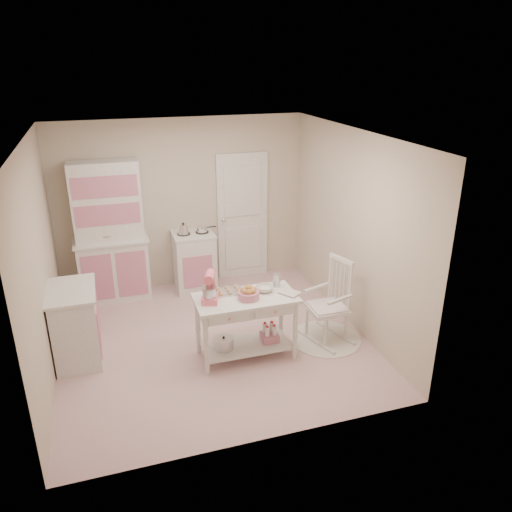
{
  "coord_description": "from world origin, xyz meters",
  "views": [
    {
      "loc": [
        -1.16,
        -5.48,
        3.43
      ],
      "look_at": [
        0.59,
        0.04,
        1.09
      ],
      "focal_mm": 35.0,
      "sensor_mm": 36.0,
      "label": 1
    }
  ],
  "objects_px": {
    "bread_basket": "(249,295)",
    "stove": "(194,261)",
    "work_table": "(246,327)",
    "stand_mixer": "(210,288)",
    "rocking_chair": "(328,301)",
    "base_cabinet": "(76,324)",
    "hutch": "(110,233)"
  },
  "relations": [
    {
      "from": "bread_basket",
      "to": "stove",
      "type": "bearing_deg",
      "value": 96.41
    },
    {
      "from": "work_table",
      "to": "bread_basket",
      "type": "height_order",
      "value": "bread_basket"
    },
    {
      "from": "work_table",
      "to": "stand_mixer",
      "type": "bearing_deg",
      "value": 177.27
    },
    {
      "from": "rocking_chair",
      "to": "bread_basket",
      "type": "relative_size",
      "value": 4.4
    },
    {
      "from": "stand_mixer",
      "to": "stove",
      "type": "bearing_deg",
      "value": 102.98
    },
    {
      "from": "stove",
      "to": "work_table",
      "type": "distance_m",
      "value": 2.08
    },
    {
      "from": "base_cabinet",
      "to": "bread_basket",
      "type": "xyz_separation_m",
      "value": [
        1.96,
        -0.62,
        0.39
      ]
    },
    {
      "from": "stand_mixer",
      "to": "bread_basket",
      "type": "distance_m",
      "value": 0.46
    },
    {
      "from": "bread_basket",
      "to": "hutch",
      "type": "bearing_deg",
      "value": 123.52
    },
    {
      "from": "stove",
      "to": "rocking_chair",
      "type": "distance_m",
      "value": 2.41
    },
    {
      "from": "rocking_chair",
      "to": "stand_mixer",
      "type": "relative_size",
      "value": 3.24
    },
    {
      "from": "rocking_chair",
      "to": "bread_basket",
      "type": "height_order",
      "value": "rocking_chair"
    },
    {
      "from": "base_cabinet",
      "to": "stand_mixer",
      "type": "relative_size",
      "value": 2.71
    },
    {
      "from": "hutch",
      "to": "base_cabinet",
      "type": "distance_m",
      "value": 1.74
    },
    {
      "from": "stove",
      "to": "stand_mixer",
      "type": "distance_m",
      "value": 2.12
    },
    {
      "from": "stand_mixer",
      "to": "base_cabinet",
      "type": "bearing_deg",
      "value": 178.79
    },
    {
      "from": "hutch",
      "to": "work_table",
      "type": "xyz_separation_m",
      "value": [
        1.42,
        -2.12,
        -0.64
      ]
    },
    {
      "from": "rocking_chair",
      "to": "work_table",
      "type": "height_order",
      "value": "rocking_chair"
    },
    {
      "from": "work_table",
      "to": "stand_mixer",
      "type": "xyz_separation_m",
      "value": [
        -0.42,
        0.02,
        0.57
      ]
    },
    {
      "from": "work_table",
      "to": "stove",
      "type": "bearing_deg",
      "value": 96.02
    },
    {
      "from": "hutch",
      "to": "rocking_chair",
      "type": "bearing_deg",
      "value": -39.55
    },
    {
      "from": "work_table",
      "to": "stand_mixer",
      "type": "height_order",
      "value": "stand_mixer"
    },
    {
      "from": "hutch",
      "to": "stand_mixer",
      "type": "bearing_deg",
      "value": -64.58
    },
    {
      "from": "rocking_chair",
      "to": "bread_basket",
      "type": "distance_m",
      "value": 1.11
    },
    {
      "from": "hutch",
      "to": "rocking_chair",
      "type": "relative_size",
      "value": 1.89
    },
    {
      "from": "stove",
      "to": "rocking_chair",
      "type": "xyz_separation_m",
      "value": [
        1.31,
        -2.02,
        0.09
      ]
    },
    {
      "from": "rocking_chair",
      "to": "stand_mixer",
      "type": "height_order",
      "value": "stand_mixer"
    },
    {
      "from": "stove",
      "to": "base_cabinet",
      "type": "relative_size",
      "value": 1.0
    },
    {
      "from": "stove",
      "to": "rocking_chair",
      "type": "height_order",
      "value": "rocking_chair"
    },
    {
      "from": "stove",
      "to": "base_cabinet",
      "type": "distance_m",
      "value": 2.29
    },
    {
      "from": "bread_basket",
      "to": "stand_mixer",
      "type": "bearing_deg",
      "value": 170.96
    },
    {
      "from": "stove",
      "to": "bread_basket",
      "type": "bearing_deg",
      "value": -83.59
    }
  ]
}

